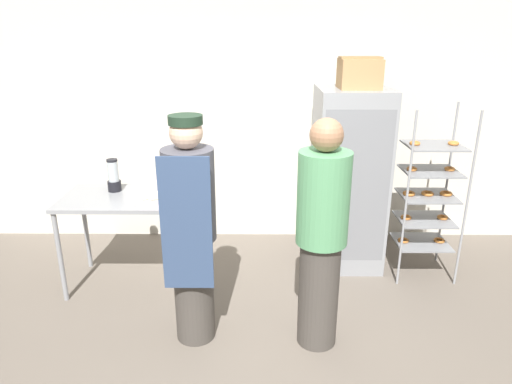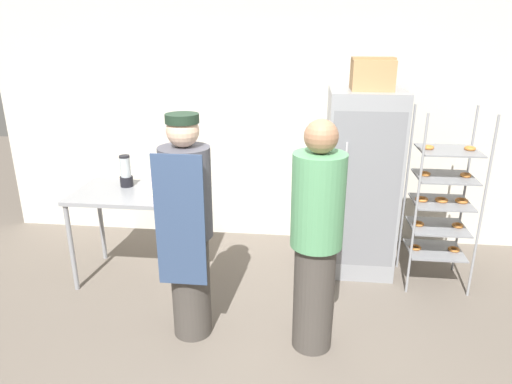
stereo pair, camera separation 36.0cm
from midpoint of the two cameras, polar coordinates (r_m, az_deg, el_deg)
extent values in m
plane|color=#6B6056|center=(3.58, -2.55, -20.80)|extent=(14.00, 14.00, 0.00)
cube|color=silver|center=(5.12, -1.51, 10.74)|extent=(6.40, 0.12, 3.07)
cube|color=gray|center=(4.66, 9.29, 1.60)|extent=(0.68, 0.75, 1.81)
cube|color=gray|center=(4.31, 10.01, 0.34)|extent=(0.63, 0.02, 1.48)
cylinder|color=silver|center=(4.25, 7.59, 0.57)|extent=(0.02, 0.02, 0.89)
cylinder|color=#93969B|center=(4.30, 16.04, -1.33)|extent=(0.02, 0.02, 1.68)
cylinder|color=#93969B|center=(4.48, 22.86, -1.29)|extent=(0.02, 0.02, 1.68)
cylinder|color=#93969B|center=(4.74, 14.55, 0.75)|extent=(0.02, 0.02, 1.68)
cylinder|color=#93969B|center=(4.91, 20.81, 0.71)|extent=(0.02, 0.02, 1.68)
cube|color=gray|center=(4.79, 17.93, -6.03)|extent=(0.51, 0.45, 0.01)
torus|color=orange|center=(4.73, 15.89, -5.87)|extent=(0.11, 0.11, 0.03)
torus|color=orange|center=(4.84, 19.97, -5.75)|extent=(0.11, 0.11, 0.03)
cube|color=gray|center=(4.69, 18.24, -3.31)|extent=(0.51, 0.45, 0.01)
torus|color=orange|center=(4.63, 16.17, -3.09)|extent=(0.10, 0.10, 0.03)
torus|color=orange|center=(4.74, 20.32, -3.02)|extent=(0.10, 0.10, 0.03)
cube|color=gray|center=(4.61, 18.56, -0.48)|extent=(0.51, 0.45, 0.01)
torus|color=orange|center=(4.55, 16.46, -0.21)|extent=(0.12, 0.12, 0.03)
torus|color=orange|center=(4.60, 18.59, -0.21)|extent=(0.12, 0.12, 0.03)
torus|color=orange|center=(4.66, 20.67, -0.21)|extent=(0.12, 0.12, 0.03)
cube|color=gray|center=(4.53, 18.89, 2.45)|extent=(0.51, 0.45, 0.01)
torus|color=orange|center=(4.47, 16.76, 2.76)|extent=(0.10, 0.10, 0.03)
torus|color=orange|center=(4.59, 21.03, 2.69)|extent=(0.10, 0.10, 0.03)
cube|color=gray|center=(4.47, 19.23, 5.47)|extent=(0.51, 0.45, 0.01)
torus|color=orange|center=(4.41, 17.07, 5.83)|extent=(0.10, 0.10, 0.03)
torus|color=orange|center=(4.53, 21.40, 5.67)|extent=(0.10, 0.10, 0.03)
cube|color=gray|center=(4.37, -18.33, -0.76)|extent=(1.14, 0.71, 0.04)
cylinder|color=gray|center=(4.48, -25.45, -7.47)|extent=(0.04, 0.04, 0.85)
cylinder|color=gray|center=(4.13, -11.99, -8.13)|extent=(0.04, 0.04, 0.85)
cylinder|color=gray|center=(4.99, -22.47, -4.27)|extent=(0.04, 0.04, 0.85)
cylinder|color=gray|center=(4.69, -10.42, -4.58)|extent=(0.04, 0.04, 0.85)
cube|color=silver|center=(4.13, -15.01, -1.00)|extent=(0.27, 0.20, 0.05)
cube|color=silver|center=(4.18, -14.81, 1.07)|extent=(0.27, 0.01, 0.20)
torus|color=beige|center=(4.09, -16.15, -0.74)|extent=(0.09, 0.09, 0.03)
torus|color=beige|center=(4.07, -15.23, -0.75)|extent=(0.09, 0.09, 0.03)
torus|color=beige|center=(4.05, -14.30, -0.75)|extent=(0.09, 0.09, 0.03)
torus|color=beige|center=(4.13, -15.97, -0.51)|extent=(0.09, 0.09, 0.03)
torus|color=beige|center=(4.11, -15.06, -0.51)|extent=(0.09, 0.09, 0.03)
torus|color=beige|center=(4.10, -14.14, -0.51)|extent=(0.09, 0.09, 0.03)
torus|color=beige|center=(4.18, -15.79, -0.28)|extent=(0.09, 0.09, 0.03)
torus|color=beige|center=(4.16, -14.89, -0.28)|extent=(0.09, 0.09, 0.03)
cylinder|color=black|center=(4.53, -19.47, 0.69)|extent=(0.12, 0.12, 0.10)
cylinder|color=#B2BCC1|center=(4.49, -19.67, 2.42)|extent=(0.10, 0.10, 0.19)
cylinder|color=black|center=(4.46, -19.82, 3.71)|extent=(0.10, 0.10, 0.02)
cube|color=#A87F51|center=(4.41, 10.47, 14.32)|extent=(0.37, 0.35, 0.27)
cube|color=#977249|center=(4.40, 10.59, 16.19)|extent=(0.38, 0.18, 0.02)
cylinder|color=#47423D|center=(3.66, -10.62, -11.83)|extent=(0.30, 0.30, 0.86)
cylinder|color=#4C4C56|center=(3.33, -11.43, -0.42)|extent=(0.38, 0.38, 0.68)
sphere|color=beige|center=(3.21, -11.97, 7.26)|extent=(0.23, 0.23, 0.23)
cube|color=#33476B|center=(3.21, -11.94, -4.15)|extent=(0.36, 0.02, 0.98)
cylinder|color=#1E3323|center=(3.19, -12.08, 8.79)|extent=(0.24, 0.24, 0.06)
cylinder|color=#47423D|center=(3.56, 4.89, -12.53)|extent=(0.30, 0.30, 0.86)
cylinder|color=#569966|center=(3.22, 5.27, -0.86)|extent=(0.37, 0.37, 0.68)
sphere|color=#9E7051|center=(3.09, 5.53, 7.08)|extent=(0.23, 0.23, 0.23)
camera|label=1|loc=(0.18, -92.86, -1.01)|focal=32.00mm
camera|label=2|loc=(0.18, 87.14, 1.01)|focal=32.00mm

